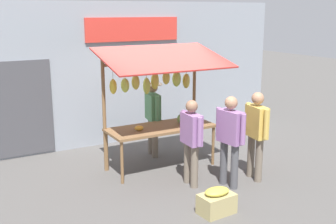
# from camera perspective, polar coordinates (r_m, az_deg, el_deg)

# --- Properties ---
(ground_plane) EXTENTS (40.00, 40.00, 0.00)m
(ground_plane) POSITION_cam_1_polar(r_m,az_deg,el_deg) (8.94, -0.95, -7.42)
(ground_plane) COLOR #514F4C
(street_backdrop) EXTENTS (9.00, 0.30, 3.40)m
(street_backdrop) POSITION_cam_1_polar(r_m,az_deg,el_deg) (10.42, -7.02, 5.17)
(street_backdrop) COLOR #8C939E
(street_backdrop) RESTS_ON ground
(market_stall) EXTENTS (2.50, 1.46, 2.50)m
(market_stall) POSITION_cam_1_polar(r_m,az_deg,el_deg) (8.57, -1.09, 2.57)
(market_stall) COLOR brown
(market_stall) RESTS_ON ground
(vendor_with_sunhat) EXTENTS (0.43, 0.70, 1.67)m
(vendor_with_sunhat) POSITION_cam_1_polar(r_m,az_deg,el_deg) (9.37, -2.05, -0.09)
(vendor_with_sunhat) COLOR #726656
(vendor_with_sunhat) RESTS_ON ground
(shopper_in_striped_shirt) EXTENTS (0.30, 0.72, 1.71)m
(shopper_in_striped_shirt) POSITION_cam_1_polar(r_m,az_deg,el_deg) (8.21, 11.77, -2.27)
(shopper_in_striped_shirt) COLOR #726656
(shopper_in_striped_shirt) RESTS_ON ground
(shopper_in_grey_tee) EXTENTS (0.28, 0.72, 1.71)m
(shopper_in_grey_tee) POSITION_cam_1_polar(r_m,az_deg,el_deg) (7.78, 8.33, -3.03)
(shopper_in_grey_tee) COLOR #4C4C51
(shopper_in_grey_tee) RESTS_ON ground
(shopper_with_shopping_bag) EXTENTS (0.25, 0.69, 1.62)m
(shopper_with_shopping_bag) POSITION_cam_1_polar(r_m,az_deg,el_deg) (7.78, 3.15, -3.35)
(shopper_with_shopping_bag) COLOR #726656
(shopper_with_shopping_bag) RESTS_ON ground
(produce_crate_near) EXTENTS (0.59, 0.41, 0.44)m
(produce_crate_near) POSITION_cam_1_polar(r_m,az_deg,el_deg) (7.00, 6.56, -11.87)
(produce_crate_near) COLOR tan
(produce_crate_near) RESTS_ON ground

